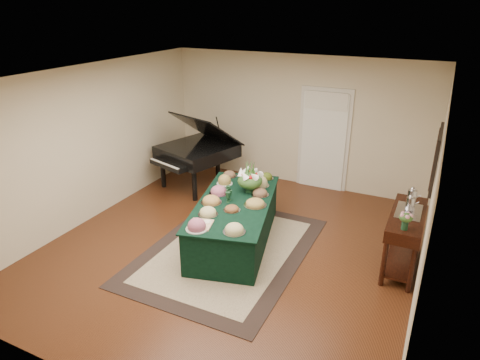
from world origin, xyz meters
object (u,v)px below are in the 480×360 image
at_px(floral_centerpiece, 250,177).
at_px(grand_piano, 197,151).
at_px(buffet_table, 235,221).
at_px(mahogany_sideboard, 406,226).

bearing_deg(floral_centerpiece, grand_piano, 145.03).
distance_m(buffet_table, floral_centerpiece, 0.76).
relative_size(floral_centerpiece, mahogany_sideboard, 0.33).
relative_size(buffet_table, grand_piano, 1.43).
distance_m(buffet_table, grand_piano, 2.45).
bearing_deg(grand_piano, mahogany_sideboard, -17.04).
relative_size(buffet_table, floral_centerpiece, 5.98).
xyz_separation_m(buffet_table, floral_centerpiece, (0.06, 0.45, 0.61)).
xyz_separation_m(floral_centerpiece, grand_piano, (-1.78, 1.25, -0.19)).
height_order(buffet_table, floral_centerpiece, floral_centerpiece).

